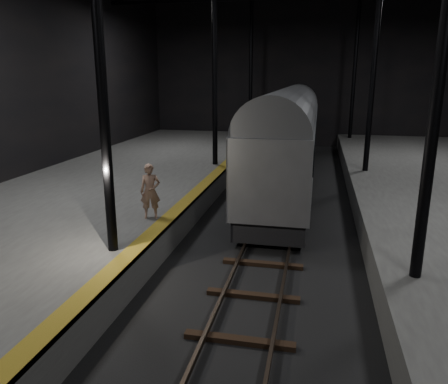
% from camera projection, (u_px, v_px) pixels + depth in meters
% --- Properties ---
extents(ground, '(44.00, 44.00, 0.00)m').
position_uv_depth(ground, '(270.00, 242.00, 14.98)').
color(ground, black).
rests_on(ground, ground).
extents(platform_left, '(9.00, 43.80, 1.00)m').
position_uv_depth(platform_left, '(71.00, 214.00, 16.36)').
color(platform_left, '#4A4A48').
rests_on(platform_left, ground).
extents(tactile_strip, '(0.50, 43.80, 0.01)m').
position_uv_depth(tactile_strip, '(179.00, 208.00, 15.37)').
color(tactile_strip, olive).
rests_on(tactile_strip, platform_left).
extents(track, '(2.40, 43.00, 0.24)m').
position_uv_depth(track, '(270.00, 240.00, 14.96)').
color(track, '#3F3328').
rests_on(track, ground).
extents(train, '(2.72, 18.15, 4.85)m').
position_uv_depth(train, '(289.00, 134.00, 21.83)').
color(train, '#9A9DA1').
rests_on(train, ground).
extents(woman, '(0.75, 0.61, 1.79)m').
position_uv_depth(woman, '(150.00, 191.00, 14.11)').
color(woman, tan).
rests_on(woman, platform_left).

